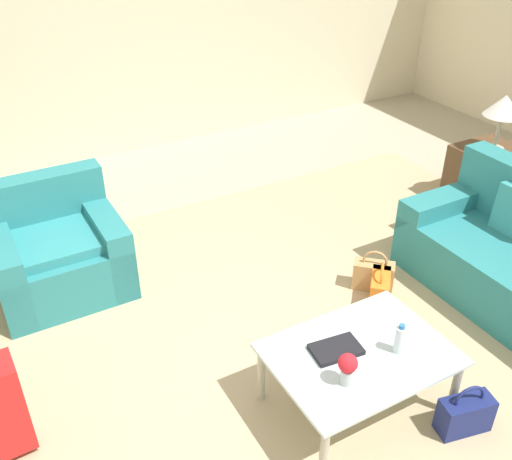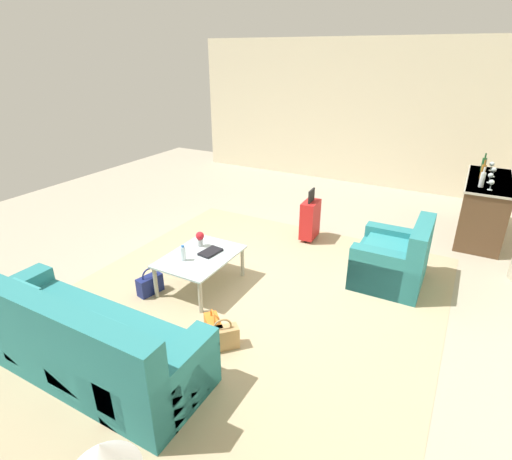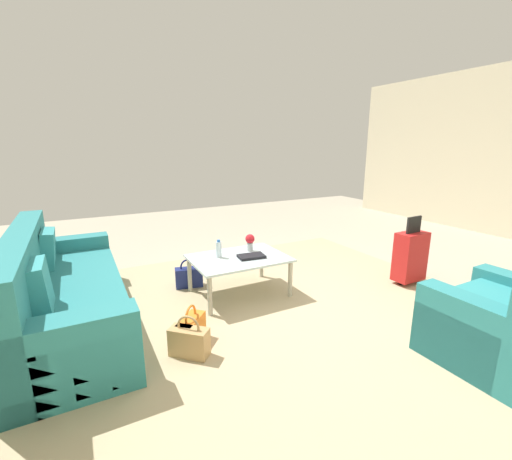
{
  "view_description": "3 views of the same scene",
  "coord_description": "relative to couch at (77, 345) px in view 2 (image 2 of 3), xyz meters",
  "views": [
    {
      "loc": [
        -1.35,
        -2.37,
        2.83
      ],
      "look_at": [
        0.22,
        0.44,
        0.84
      ],
      "focal_mm": 40.0,
      "sensor_mm": 36.0,
      "label": 1
    },
    {
      "loc": [
        3.98,
        2.27,
        2.8
      ],
      "look_at": [
        0.1,
        0.14,
        0.82
      ],
      "focal_mm": 28.0,
      "sensor_mm": 36.0,
      "label": 2
    },
    {
      "loc": [
        1.95,
        2.85,
        1.68
      ],
      "look_at": [
        0.19,
        -0.48,
        0.74
      ],
      "focal_mm": 24.0,
      "sensor_mm": 36.0,
      "label": 3
    }
  ],
  "objects": [
    {
      "name": "wine_bottle_clear",
      "position": [
        -4.81,
        3.08,
        0.76
      ],
      "size": [
        0.07,
        0.07,
        0.3
      ],
      "color": "silver",
      "rests_on": "bar_console"
    },
    {
      "name": "handbag_orange",
      "position": [
        -1.0,
        0.84,
        -0.19
      ],
      "size": [
        0.32,
        0.33,
        0.36
      ],
      "color": "orange",
      "rests_on": "ground"
    },
    {
      "name": "wine_glass_right_of_centre",
      "position": [
        -5.1,
        3.18,
        0.75
      ],
      "size": [
        0.08,
        0.08,
        0.15
      ],
      "color": "silver",
      "rests_on": "bar_console"
    },
    {
      "name": "wine_bottle_amber",
      "position": [
        -5.29,
        3.08,
        0.76
      ],
      "size": [
        0.07,
        0.07,
        0.3
      ],
      "color": "brown",
      "rests_on": "bar_console"
    },
    {
      "name": "wine_bottle_green",
      "position": [
        -5.81,
        3.08,
        0.76
      ],
      "size": [
        0.07,
        0.07,
        0.3
      ],
      "color": "#194C23",
      "rests_on": "bar_console"
    },
    {
      "name": "coffee_table",
      "position": [
        -1.8,
        0.1,
        0.08
      ],
      "size": [
        1.06,
        0.77,
        0.45
      ],
      "color": "silver",
      "rests_on": "ground"
    },
    {
      "name": "bar_console",
      "position": [
        -5.3,
        3.2,
        0.18
      ],
      "size": [
        1.72,
        0.66,
        0.96
      ],
      "color": "#513823",
      "rests_on": "ground"
    },
    {
      "name": "wall_left",
      "position": [
        -7.26,
        0.6,
        1.24
      ],
      "size": [
        0.12,
        8.0,
        3.1
      ],
      "primitive_type": "cube",
      "color": "beige",
      "rests_on": "ground"
    },
    {
      "name": "flower_vase",
      "position": [
        -2.02,
        -0.05,
        0.26
      ],
      "size": [
        0.11,
        0.11,
        0.21
      ],
      "color": "#B2B7BC",
      "rests_on": "coffee_table"
    },
    {
      "name": "couch",
      "position": [
        0.0,
        0.0,
        0.0
      ],
      "size": [
        0.88,
        2.46,
        0.94
      ],
      "color": "teal",
      "rests_on": "ground"
    },
    {
      "name": "water_bottle",
      "position": [
        -1.6,
        0.0,
        0.23
      ],
      "size": [
        0.06,
        0.06,
        0.2
      ],
      "color": "silver",
      "rests_on": "coffee_table"
    },
    {
      "name": "coffee_table_book",
      "position": [
        -1.92,
        0.18,
        0.15
      ],
      "size": [
        0.32,
        0.22,
        0.03
      ],
      "primitive_type": "cube",
      "rotation": [
        0.0,
        0.0,
        -0.12
      ],
      "color": "black",
      "rests_on": "coffee_table"
    },
    {
      "name": "wine_glass_rightmost",
      "position": [
        -4.71,
        3.2,
        0.75
      ],
      "size": [
        0.08,
        0.08,
        0.15
      ],
      "color": "silver",
      "rests_on": "bar_console"
    },
    {
      "name": "area_rug",
      "position": [
        -1.6,
        0.8,
        -0.31
      ],
      "size": [
        5.2,
        4.4,
        0.01
      ],
      "primitive_type": "cube",
      "color": "tan",
      "rests_on": "ground"
    },
    {
      "name": "ground_plane",
      "position": [
        -2.2,
        0.6,
        -0.31
      ],
      "size": [
        12.0,
        12.0,
        0.0
      ],
      "primitive_type": "plane",
      "color": "#A89E89"
    },
    {
      "name": "handbag_tan",
      "position": [
        -0.93,
        1.0,
        -0.19
      ],
      "size": [
        0.33,
        0.32,
        0.36
      ],
      "color": "tan",
      "rests_on": "ground"
    },
    {
      "name": "armchair",
      "position": [
        -3.1,
        2.27,
        -0.01
      ],
      "size": [
        0.98,
        0.87,
        0.88
      ],
      "color": "teal",
      "rests_on": "ground"
    },
    {
      "name": "wine_glass_left_of_centre",
      "position": [
        -5.49,
        3.23,
        0.75
      ],
      "size": [
        0.08,
        0.08,
        0.15
      ],
      "color": "silver",
      "rests_on": "bar_console"
    },
    {
      "name": "wine_glass_leftmost",
      "position": [
        -5.89,
        3.2,
        0.75
      ],
      "size": [
        0.08,
        0.08,
        0.15
      ],
      "color": "silver",
      "rests_on": "bar_console"
    },
    {
      "name": "suitcase_red",
      "position": [
        -3.8,
        0.8,
        0.04
      ],
      "size": [
        0.41,
        0.24,
        0.85
      ],
      "color": "red",
      "rests_on": "ground"
    },
    {
      "name": "handbag_navy",
      "position": [
        -1.34,
        -0.36,
        -0.19
      ],
      "size": [
        0.34,
        0.2,
        0.36
      ],
      "color": "navy",
      "rests_on": "ground"
    }
  ]
}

